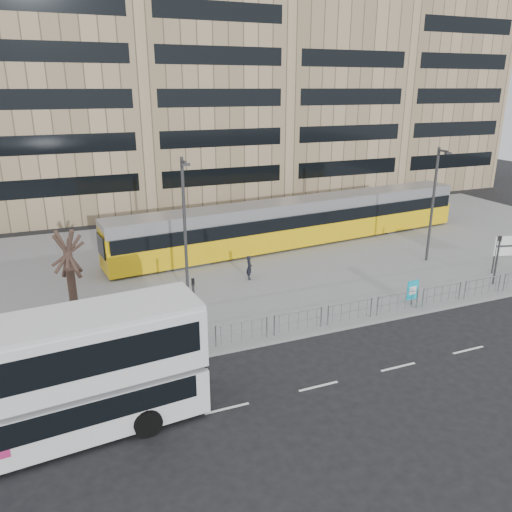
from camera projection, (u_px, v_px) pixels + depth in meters
name	position (u px, v px, depth m)	size (l,w,h in m)	color
ground	(315.00, 335.00, 24.83)	(120.00, 120.00, 0.00)	black
plaza	(234.00, 260.00, 35.34)	(64.00, 24.00, 0.15)	gray
kerb	(314.00, 334.00, 24.85)	(64.00, 0.25, 0.17)	gray
building_row	(173.00, 75.00, 51.30)	(70.40, 18.40, 31.20)	maroon
pedestrian_barrier	(345.00, 307.00, 25.67)	(32.07, 0.07, 1.10)	gray
road_markings	(379.00, 371.00, 21.68)	(62.00, 0.12, 0.01)	white
double_decker_bus	(36.00, 381.00, 16.62)	(11.53, 3.64, 4.54)	silver
tram	(299.00, 222.00, 38.37)	(29.81, 5.91, 3.50)	#E3B30C
station_sign	(510.00, 247.00, 32.27)	(2.14, 0.63, 2.51)	#2D2D30
ad_panel	(413.00, 291.00, 27.74)	(0.77, 0.11, 1.44)	#2D2D30
pedestrian	(249.00, 268.00, 31.46)	(0.57, 0.37, 1.56)	black
traffic_light_west	(194.00, 300.00, 23.67)	(0.20, 0.23, 3.10)	#2D2D30
traffic_light_east	(498.00, 254.00, 30.29)	(0.21, 0.24, 3.10)	#2D2D30
lamp_post_west	(185.00, 223.00, 27.92)	(0.45, 1.04, 8.02)	#2D2D30
lamp_post_east	(434.00, 201.00, 33.75)	(0.45, 1.04, 7.85)	#2D2D30
bare_tree	(64.00, 226.00, 25.53)	(4.49, 4.49, 6.89)	#31211B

